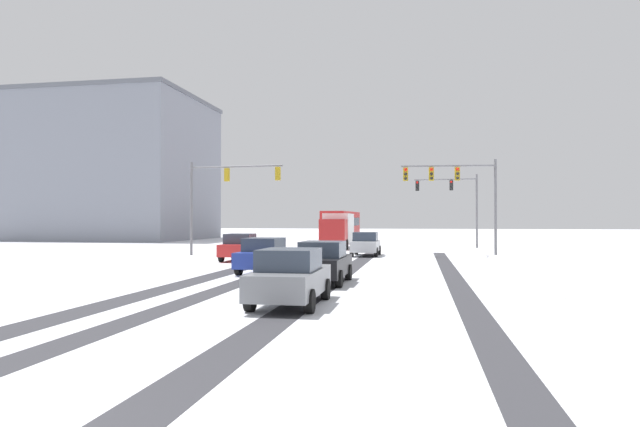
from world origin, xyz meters
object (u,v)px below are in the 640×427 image
at_px(car_blue_third, 265,255).
at_px(bus_oncoming, 341,224).
at_px(car_grey_fifth, 290,277).
at_px(box_truck_delivery, 338,229).
at_px(car_black_fourth, 323,262).
at_px(traffic_signal_near_right, 457,185).
at_px(office_building_far_left_block, 105,169).
at_px(car_silver_lead, 366,244).
at_px(traffic_signal_near_left, 223,188).
at_px(traffic_signal_far_right, 455,196).
at_px(car_red_second, 240,247).

relative_size(car_blue_third, bus_oncoming, 0.37).
xyz_separation_m(car_grey_fifth, box_truck_delivery, (-3.39, 31.74, 0.82)).
bearing_deg(car_grey_fifth, car_black_fourth, 90.20).
distance_m(traffic_signal_near_right, office_building_far_left_block, 49.83).
xyz_separation_m(traffic_signal_near_right, car_silver_lead, (-6.10, -0.40, -3.98)).
height_order(car_silver_lead, car_grey_fifth, same).
bearing_deg(car_black_fourth, car_grey_fifth, -89.80).
relative_size(traffic_signal_near_left, car_silver_lead, 1.66).
bearing_deg(traffic_signal_far_right, traffic_signal_near_left, -138.97).
distance_m(traffic_signal_near_right, car_grey_fifth, 23.50).
distance_m(car_silver_lead, box_truck_delivery, 10.42).
bearing_deg(box_truck_delivery, car_red_second, -103.15).
height_order(car_silver_lead, bus_oncoming, bus_oncoming).
relative_size(car_grey_fifth, bus_oncoming, 0.37).
bearing_deg(car_blue_third, car_grey_fifth, -69.49).
distance_m(traffic_signal_near_left, car_black_fourth, 18.13).
distance_m(car_grey_fifth, bus_oncoming, 44.82).
height_order(car_blue_third, box_truck_delivery, box_truck_delivery).
xyz_separation_m(car_red_second, car_black_fourth, (6.98, -10.74, 0.00)).
height_order(traffic_signal_near_right, car_grey_fifth, traffic_signal_near_right).
distance_m(traffic_signal_near_right, car_red_second, 15.00).
relative_size(traffic_signal_far_right, bus_oncoming, 0.59).
relative_size(car_grey_fifth, box_truck_delivery, 0.55).
bearing_deg(traffic_signal_near_right, car_black_fourth, -110.10).
xyz_separation_m(traffic_signal_near_left, car_blue_third, (6.29, -11.31, -3.86)).
bearing_deg(car_grey_fifth, bus_oncoming, 96.26).
relative_size(car_silver_lead, car_black_fourth, 1.00).
bearing_deg(traffic_signal_near_left, car_silver_lead, 9.07).
xyz_separation_m(traffic_signal_near_right, bus_oncoming, (-11.02, 22.21, -2.81)).
height_order(car_grey_fifth, bus_oncoming, bus_oncoming).
xyz_separation_m(car_blue_third, car_black_fourth, (3.37, -3.54, 0.00)).
relative_size(car_red_second, car_black_fourth, 1.02).
xyz_separation_m(car_red_second, bus_oncoming, (2.11, 28.27, 1.18)).
relative_size(traffic_signal_near_left, car_red_second, 1.62).
bearing_deg(car_red_second, office_building_far_left_block, 132.09).
relative_size(traffic_signal_near_left, car_black_fourth, 1.65).
distance_m(traffic_signal_near_right, car_blue_third, 16.81).
bearing_deg(traffic_signal_near_left, box_truck_delivery, 61.01).
height_order(traffic_signal_near_right, car_black_fourth, traffic_signal_near_right).
bearing_deg(car_black_fourth, box_truck_delivery, 97.32).
relative_size(traffic_signal_far_right, box_truck_delivery, 0.87).
relative_size(car_red_second, office_building_far_left_block, 0.17).
xyz_separation_m(traffic_signal_far_right, car_grey_fifth, (-6.75, -34.67, -3.81)).
xyz_separation_m(car_red_second, car_grey_fifth, (7.00, -16.27, 0.00)).
bearing_deg(traffic_signal_near_right, car_red_second, -155.22).
bearing_deg(traffic_signal_near_left, traffic_signal_near_right, 7.04).
xyz_separation_m(traffic_signal_near_right, car_grey_fifth, (-6.13, -22.33, -3.98)).
bearing_deg(car_grey_fifth, traffic_signal_near_left, 115.40).
height_order(traffic_signal_near_left, car_silver_lead, traffic_signal_near_left).
distance_m(car_black_fourth, box_truck_delivery, 26.43).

